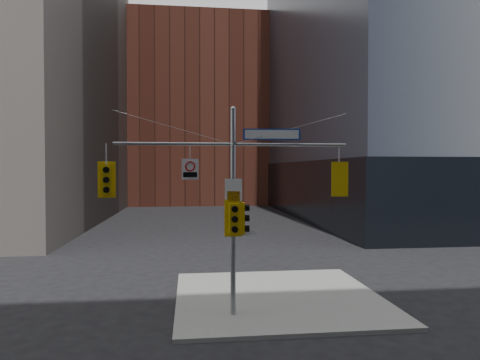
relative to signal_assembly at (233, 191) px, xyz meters
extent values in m
plane|color=black|center=(0.00, -1.99, -4.42)|extent=(160.00, 160.00, 0.00)
cube|color=gray|center=(2.00, 2.01, -4.34)|extent=(8.00, 8.00, 0.15)
cube|color=black|center=(28.00, 30.01, -1.42)|extent=(36.40, 36.40, 6.00)
cube|color=brown|center=(0.00, 56.01, 9.58)|extent=(26.00, 20.00, 28.00)
cylinder|color=gray|center=(0.00, 0.01, -0.82)|extent=(0.18, 0.18, 7.20)
sphere|color=gray|center=(0.00, 0.01, 2.78)|extent=(0.20, 0.20, 0.20)
cylinder|color=gray|center=(-2.00, 0.01, 1.58)|extent=(4.00, 0.11, 0.11)
cylinder|color=gray|center=(2.00, 0.01, 1.58)|extent=(4.00, 0.11, 0.11)
cylinder|color=gray|center=(0.00, -0.34, 1.58)|extent=(0.10, 0.70, 0.10)
cylinder|color=gray|center=(-2.00, 0.01, 2.13)|extent=(4.00, 0.02, 1.12)
cylinder|color=gray|center=(2.00, 0.01, 2.13)|extent=(4.00, 0.02, 1.12)
cube|color=gold|center=(-4.21, 0.01, 0.38)|extent=(0.35, 0.27, 0.98)
cube|color=gold|center=(-4.24, 0.17, 0.38)|extent=(0.58, 0.12, 1.21)
cylinder|color=black|center=(-4.19, -0.18, 0.71)|extent=(0.22, 0.18, 0.21)
cylinder|color=black|center=(-4.20, -0.10, 0.71)|extent=(0.18, 0.04, 0.18)
cylinder|color=black|center=(-4.19, -0.18, 0.38)|extent=(0.22, 0.18, 0.21)
cylinder|color=black|center=(-4.20, -0.10, 0.38)|extent=(0.18, 0.04, 0.18)
cylinder|color=black|center=(-4.19, -0.18, 0.06)|extent=(0.22, 0.18, 0.21)
cylinder|color=black|center=(-4.20, -0.10, 0.06)|extent=(0.18, 0.04, 0.18)
cube|color=gold|center=(3.75, 0.01, 0.38)|extent=(0.35, 0.27, 0.98)
cube|color=gold|center=(3.73, -0.16, 0.38)|extent=(0.58, 0.12, 1.21)
cylinder|color=black|center=(3.78, 0.19, 0.71)|extent=(0.23, 0.18, 0.20)
cylinder|color=black|center=(3.77, 0.12, 0.71)|extent=(0.18, 0.05, 0.18)
cylinder|color=black|center=(3.78, 0.19, 0.38)|extent=(0.23, 0.18, 0.20)
cylinder|color=black|center=(3.77, 0.12, 0.38)|extent=(0.18, 0.05, 0.18)
cylinder|color=black|center=(3.78, 0.19, 0.06)|extent=(0.23, 0.18, 0.20)
cylinder|color=#0CE559|center=(3.77, 0.12, 0.06)|extent=(0.18, 0.05, 0.18)
cube|color=gold|center=(0.28, 0.01, -0.95)|extent=(0.29, 0.38, 1.08)
cylinder|color=black|center=(0.48, -0.02, -0.59)|extent=(0.19, 0.24, 0.23)
cylinder|color=black|center=(0.40, -0.01, -0.59)|extent=(0.04, 0.20, 0.20)
cylinder|color=black|center=(0.48, -0.02, -0.95)|extent=(0.19, 0.24, 0.23)
cylinder|color=black|center=(0.40, -0.01, -0.95)|extent=(0.04, 0.20, 0.20)
cylinder|color=black|center=(0.48, -0.02, -1.31)|extent=(0.19, 0.24, 0.23)
cylinder|color=black|center=(0.40, -0.01, -1.31)|extent=(0.04, 0.20, 0.20)
cube|color=gold|center=(0.00, -0.27, -0.93)|extent=(0.34, 0.25, 1.02)
cube|color=gold|center=(-0.01, -0.10, -0.93)|extent=(0.60, 0.06, 1.26)
cylinder|color=black|center=(0.01, -0.47, -0.59)|extent=(0.22, 0.16, 0.21)
cylinder|color=black|center=(0.01, -0.39, -0.59)|extent=(0.18, 0.03, 0.18)
cylinder|color=black|center=(0.01, -0.47, -0.93)|extent=(0.22, 0.16, 0.21)
cylinder|color=black|center=(0.01, -0.39, -0.93)|extent=(0.18, 0.03, 0.18)
cylinder|color=black|center=(0.01, -0.47, -1.27)|extent=(0.22, 0.16, 0.21)
cylinder|color=black|center=(0.01, -0.39, -1.27)|extent=(0.18, 0.03, 0.18)
cube|color=#11359D|center=(1.35, 0.01, 1.93)|extent=(1.99, 0.19, 0.39)
cube|color=silver|center=(1.35, -0.02, 1.93)|extent=(1.87, 0.15, 0.30)
cube|color=silver|center=(-1.46, -0.01, 0.73)|extent=(0.56, 0.09, 0.70)
torus|color=#B20A0A|center=(-1.46, -0.03, 0.83)|extent=(0.35, 0.08, 0.35)
cube|color=black|center=(-1.46, -0.03, 0.55)|extent=(0.47, 0.06, 0.17)
cube|color=silver|center=(0.00, -0.11, 0.02)|extent=(0.59, 0.07, 0.77)
cube|color=#D88C00|center=(0.00, -0.13, -0.19)|extent=(0.43, 0.04, 0.34)
cube|color=silver|center=(0.45, 0.01, -1.48)|extent=(0.67, 0.11, 0.14)
cube|color=#145926|center=(0.00, 0.46, -1.52)|extent=(0.07, 0.80, 0.16)
camera|label=1|loc=(-1.49, -14.54, 0.70)|focal=32.00mm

